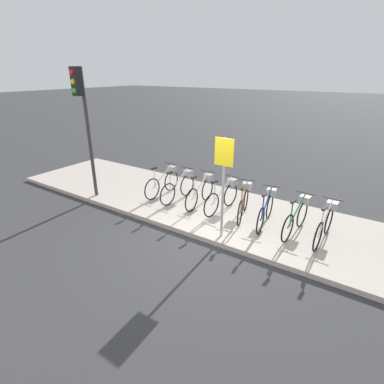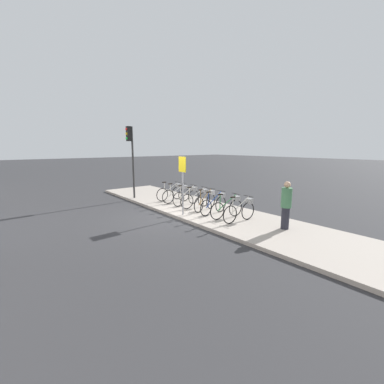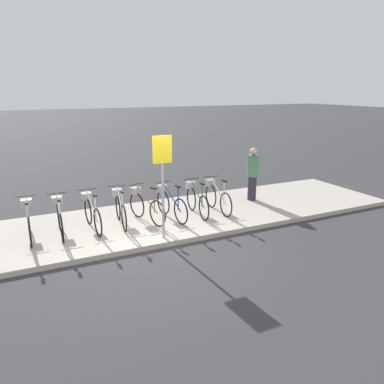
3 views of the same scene
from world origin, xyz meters
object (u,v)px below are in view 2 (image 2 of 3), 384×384
at_px(parked_bicycle_3, 197,198).
at_px(parked_bicycle_4, 206,200).
at_px(parked_bicycle_1, 178,194).
at_px(parked_bicycle_7, 241,210).
at_px(parked_bicycle_6, 229,207).
at_px(parked_bicycle_0, 172,192).
at_px(sign_post, 182,176).
at_px(pedestrian, 286,204).
at_px(parked_bicycle_2, 188,196).
at_px(parked_bicycle_5, 215,203).
at_px(traffic_light, 131,147).

relative_size(parked_bicycle_3, parked_bicycle_4, 1.03).
distance_m(parked_bicycle_1, parked_bicycle_7, 4.15).
bearing_deg(parked_bicycle_6, parked_bicycle_7, -0.45).
height_order(parked_bicycle_0, sign_post, sign_post).
bearing_deg(sign_post, parked_bicycle_0, 154.44).
xyz_separation_m(parked_bicycle_0, pedestrian, (6.33, 0.32, 0.41)).
bearing_deg(parked_bicycle_2, parked_bicycle_3, 1.18).
bearing_deg(parked_bicycle_3, parked_bicycle_0, 179.63).
xyz_separation_m(parked_bicycle_6, parked_bicycle_7, (0.64, -0.00, 0.00)).
relative_size(parked_bicycle_2, parked_bicycle_5, 1.00).
bearing_deg(pedestrian, parked_bicycle_3, -175.47).
bearing_deg(sign_post, parked_bicycle_1, 149.19).
xyz_separation_m(parked_bicycle_1, parked_bicycle_3, (1.46, 0.05, 0.00)).
distance_m(parked_bicycle_1, parked_bicycle_3, 1.46).
distance_m(parked_bicycle_3, pedestrian, 4.24).
relative_size(parked_bicycle_3, parked_bicycle_7, 1.00).
bearing_deg(sign_post, traffic_light, -179.39).
height_order(parked_bicycle_1, sign_post, sign_post).
distance_m(parked_bicycle_5, parked_bicycle_7, 1.40).
height_order(parked_bicycle_0, parked_bicycle_3, same).
bearing_deg(traffic_light, parked_bicycle_6, 11.67).
bearing_deg(parked_bicycle_3, sign_post, -63.57).
xyz_separation_m(parked_bicycle_0, sign_post, (2.77, -1.32, 1.16)).
xyz_separation_m(parked_bicycle_4, sign_post, (0.02, -1.27, 1.16)).
height_order(parked_bicycle_7, pedestrian, pedestrian).
relative_size(parked_bicycle_5, traffic_light, 0.42).
height_order(parked_bicycle_6, traffic_light, traffic_light).
height_order(parked_bicycle_0, pedestrian, pedestrian).
distance_m(parked_bicycle_4, parked_bicycle_7, 2.06).
bearing_deg(traffic_light, pedestrian, 11.87).
relative_size(parked_bicycle_1, parked_bicycle_7, 1.00).
relative_size(parked_bicycle_4, parked_bicycle_5, 0.98).
xyz_separation_m(parked_bicycle_2, parked_bicycle_3, (0.71, 0.01, 0.00)).
relative_size(parked_bicycle_2, parked_bicycle_3, 1.00).
bearing_deg(sign_post, parked_bicycle_2, 136.42).
distance_m(parked_bicycle_7, pedestrian, 1.64).
relative_size(parked_bicycle_1, pedestrian, 0.99).
bearing_deg(parked_bicycle_5, parked_bicycle_2, 176.67).
distance_m(parked_bicycle_2, parked_bicycle_4, 1.35).
bearing_deg(parked_bicycle_3, parked_bicycle_5, -5.79).
distance_m(parked_bicycle_6, parked_bicycle_7, 0.64).
relative_size(parked_bicycle_3, parked_bicycle_5, 1.00).
xyz_separation_m(parked_bicycle_1, traffic_light, (-2.39, -1.30, 2.26)).
height_order(parked_bicycle_5, sign_post, sign_post).
relative_size(parked_bicycle_6, traffic_light, 0.42).
xyz_separation_m(parked_bicycle_0, parked_bicycle_6, (4.18, -0.15, 0.00)).
height_order(parked_bicycle_7, traffic_light, traffic_light).
height_order(parked_bicycle_4, parked_bicycle_5, same).
bearing_deg(parked_bicycle_6, parked_bicycle_1, 178.62).
height_order(parked_bicycle_2, parked_bicycle_4, same).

